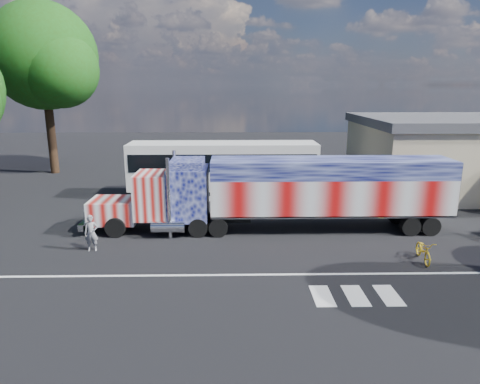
{
  "coord_description": "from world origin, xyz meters",
  "views": [
    {
      "loc": [
        -0.41,
        -18.68,
        7.33
      ],
      "look_at": [
        0.0,
        3.0,
        1.9
      ],
      "focal_mm": 32.0,
      "sensor_mm": 36.0,
      "label": 1
    }
  ],
  "objects_px": {
    "semi_truck": "(285,191)",
    "tree_nw_a": "(45,57)",
    "bicycle": "(424,250)",
    "coach_bus": "(223,169)",
    "woman": "(91,233)"
  },
  "relations": [
    {
      "from": "semi_truck",
      "to": "woman",
      "type": "height_order",
      "value": "semi_truck"
    },
    {
      "from": "coach_bus",
      "to": "bicycle",
      "type": "xyz_separation_m",
      "value": [
        8.77,
        -11.27,
        -1.4
      ]
    },
    {
      "from": "tree_nw_a",
      "to": "semi_truck",
      "type": "bearing_deg",
      "value": -40.52
    },
    {
      "from": "woman",
      "to": "tree_nw_a",
      "type": "height_order",
      "value": "tree_nw_a"
    },
    {
      "from": "semi_truck",
      "to": "tree_nw_a",
      "type": "distance_m",
      "value": 24.58
    },
    {
      "from": "coach_bus",
      "to": "bicycle",
      "type": "relative_size",
      "value": 6.81
    },
    {
      "from": "coach_bus",
      "to": "bicycle",
      "type": "distance_m",
      "value": 14.35
    },
    {
      "from": "semi_truck",
      "to": "tree_nw_a",
      "type": "relative_size",
      "value": 1.35
    },
    {
      "from": "semi_truck",
      "to": "tree_nw_a",
      "type": "height_order",
      "value": "tree_nw_a"
    },
    {
      "from": "coach_bus",
      "to": "woman",
      "type": "relative_size",
      "value": 7.47
    },
    {
      "from": "semi_truck",
      "to": "bicycle",
      "type": "height_order",
      "value": "semi_truck"
    },
    {
      "from": "woman",
      "to": "bicycle",
      "type": "distance_m",
      "value": 14.64
    },
    {
      "from": "coach_bus",
      "to": "tree_nw_a",
      "type": "relative_size",
      "value": 0.9
    },
    {
      "from": "semi_truck",
      "to": "coach_bus",
      "type": "xyz_separation_m",
      "value": [
        -3.3,
        7.04,
        -0.17
      ]
    },
    {
      "from": "bicycle",
      "to": "coach_bus",
      "type": "bearing_deg",
      "value": 134.56
    }
  ]
}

